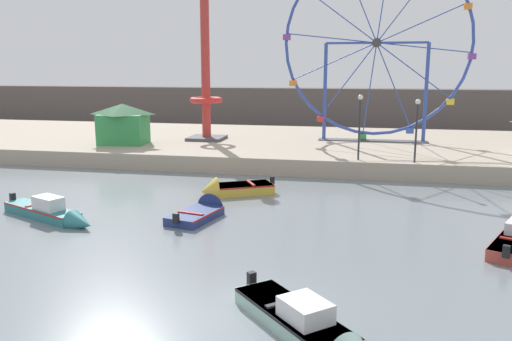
{
  "coord_description": "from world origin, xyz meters",
  "views": [
    {
      "loc": [
        3.27,
        -13.63,
        6.98
      ],
      "look_at": [
        -2.06,
        12.34,
        1.67
      ],
      "focal_mm": 36.79,
      "sensor_mm": 36.0,
      "label": 1
    }
  ],
  "objects": [
    {
      "name": "motorboat_navy_blue",
      "position": [
        -3.98,
        9.34,
        0.21
      ],
      "size": [
        2.3,
        3.98,
        1.46
      ],
      "rotation": [
        0.0,
        0.0,
        1.34
      ],
      "color": "navy",
      "rests_on": "ground_plane"
    },
    {
      "name": "carnival_booth_green_kiosk",
      "position": [
        -14.63,
        23.31,
        2.7
      ],
      "size": [
        3.98,
        3.27,
        3.05
      ],
      "rotation": [
        0.0,
        0.0,
        0.1
      ],
      "color": "#33934C",
      "rests_on": "quay_promenade"
    },
    {
      "name": "ground_plane",
      "position": [
        0.0,
        0.0,
        0.0
      ],
      "size": [
        240.0,
        240.0,
        0.0
      ],
      "primitive_type": "plane",
      "color": "slate"
    },
    {
      "name": "motorboat_teal_painted",
      "position": [
        -10.54,
        7.22,
        0.34
      ],
      "size": [
        5.93,
        3.4,
        1.33
      ],
      "rotation": [
        0.0,
        0.0,
        5.86
      ],
      "color": "teal",
      "rests_on": "ground_plane"
    },
    {
      "name": "quay_promenade",
      "position": [
        0.0,
        28.37,
        0.55
      ],
      "size": [
        110.0,
        18.88,
        1.11
      ],
      "primitive_type": "cube",
      "color": "tan",
      "rests_on": "ground_plane"
    },
    {
      "name": "promenade_lamp_far",
      "position": [
        3.04,
        19.85,
        3.78
      ],
      "size": [
        0.32,
        0.32,
        4.11
      ],
      "color": "#2D2D33",
      "rests_on": "quay_promenade"
    },
    {
      "name": "ferris_wheel_blue_frame",
      "position": [
        4.04,
        28.63,
        8.49
      ],
      "size": [
        14.47,
        1.2,
        14.71
      ],
      "color": "#334CA8",
      "rests_on": "quay_promenade"
    },
    {
      "name": "promenade_lamp_near",
      "position": [
        6.47,
        19.56,
        3.66
      ],
      "size": [
        0.32,
        0.32,
        3.9
      ],
      "color": "#2D2D33",
      "rests_on": "quay_promenade"
    },
    {
      "name": "distant_town_skyline",
      "position": [
        0.0,
        48.69,
        2.2
      ],
      "size": [
        140.0,
        3.0,
        4.4
      ],
      "primitive_type": "cube",
      "color": "#564C47",
      "rests_on": "ground_plane"
    },
    {
      "name": "drop_tower_red_tower",
      "position": [
        -9.11,
        26.87,
        5.57
      ],
      "size": [
        2.8,
        2.8,
        12.12
      ],
      "color": "#BC332D",
      "rests_on": "quay_promenade"
    },
    {
      "name": "motorboat_mustard_yellow",
      "position": [
        -3.74,
        13.65,
        0.29
      ],
      "size": [
        4.21,
        3.22,
        1.52
      ],
      "rotation": [
        0.0,
        0.0,
        3.63
      ],
      "color": "gold",
      "rests_on": "ground_plane"
    },
    {
      "name": "motorboat_seafoam",
      "position": [
        2.24,
        -1.26,
        0.32
      ],
      "size": [
        4.59,
        4.87,
        1.37
      ],
      "rotation": [
        0.0,
        0.0,
        5.45
      ],
      "color": "#93BCAD",
      "rests_on": "ground_plane"
    }
  ]
}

